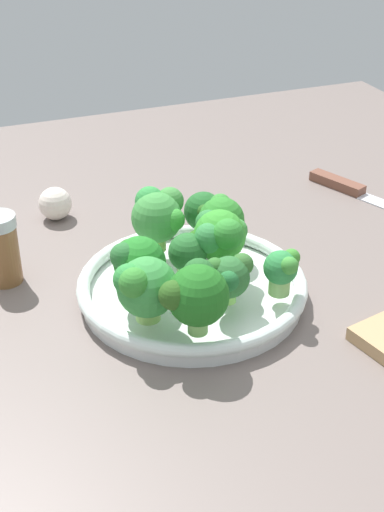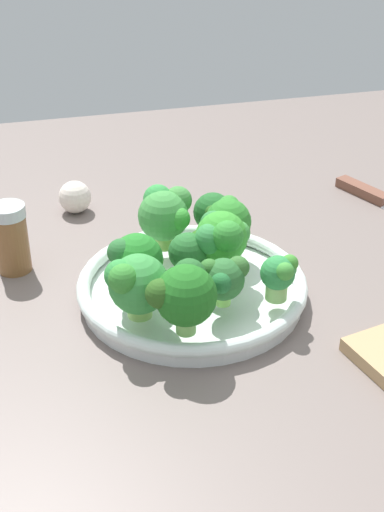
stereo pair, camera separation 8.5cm
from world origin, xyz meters
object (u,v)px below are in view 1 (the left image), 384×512
broccoli_floret_8 (221,236)px  broccoli_floret_3 (144,287)px  broccoli_floret_5 (137,261)px  pepper_shaker (1,249)px  broccoli_floret_6 (229,276)px  broccoli_floret_0 (158,214)px  broccoli_floret_9 (196,294)px  broccoli_floret_1 (220,220)px  broccoli_floret_2 (189,252)px  garlic_bulb (55,204)px  broccoli_floret_4 (283,269)px  broccoli_floret_7 (204,212)px  knife (362,193)px  bowl (192,288)px

broccoli_floret_8 → broccoli_floret_3: bearing=118.6°
broccoli_floret_5 → pepper_shaker: (12.94, 13.63, -2.44)cm
broccoli_floret_6 → broccoli_floret_8: (6.50, -1.85, 1.42)cm
broccoli_floret_0 → broccoli_floret_8: bearing=-147.0°
broccoli_floret_0 → broccoli_floret_9: 18.50cm
broccoli_floret_1 → broccoli_floret_3: broccoli_floret_3 is taller
broccoli_floret_9 → broccoli_floret_2: bearing=-17.4°
garlic_bulb → pepper_shaker: 17.69cm
broccoli_floret_3 → broccoli_floret_4: size_ratio=1.36×
broccoli_floret_5 → broccoli_floret_7: bearing=-51.3°
broccoli_floret_4 → pepper_shaker: size_ratio=0.60×
broccoli_floret_0 → pepper_shaker: size_ratio=0.86×
garlic_bulb → broccoli_floret_6: bearing=-158.7°
broccoli_floret_8 → pepper_shaker: size_ratio=0.85×
broccoli_floret_3 → broccoli_floret_9: bearing=-131.5°
broccoli_floret_2 → broccoli_floret_6: size_ratio=1.03×
broccoli_floret_0 → broccoli_floret_6: size_ratio=1.41×
knife → broccoli_floret_8: bearing=117.9°
broccoli_floret_9 → garlic_bulb: bearing=11.3°
broccoli_floret_6 → garlic_bulb: broccoli_floret_6 is taller
broccoli_floret_2 → pepper_shaker: (11.97, 20.42, -1.65)cm
garlic_bulb → broccoli_floret_7: bearing=-137.4°
broccoli_floret_7 → broccoli_floret_0: bearing=99.0°
knife → broccoli_floret_9: bearing=124.9°
broccoli_floret_7 → broccoli_floret_4: bearing=-169.2°
broccoli_floret_4 → broccoli_floret_1: bearing=11.4°
broccoli_floret_2 → knife: (16.46, -35.39, -5.81)cm
broccoli_floret_1 → broccoli_floret_8: size_ratio=0.87×
broccoli_floret_1 → broccoli_floret_9: broccoli_floret_9 is taller
broccoli_floret_1 → garlic_bulb: (21.53, 16.90, -4.58)cm
broccoli_floret_1 → garlic_bulb: broccoli_floret_1 is taller
broccoli_floret_5 → broccoli_floret_7: broccoli_floret_5 is taller
broccoli_floret_1 → broccoli_floret_3: (-11.70, 13.90, 0.29)cm
bowl → knife: 39.00cm
broccoli_floret_1 → broccoli_floret_8: 5.72cm
pepper_shaker → broccoli_floret_6: bearing=-129.5°
broccoli_floret_0 → broccoli_floret_2: bearing=-171.7°
bowl → broccoli_floret_9: bearing=160.9°
bowl → broccoli_floret_3: size_ratio=3.71×
knife → garlic_bulb: bearing=77.6°
broccoli_floret_3 → broccoli_floret_4: bearing=-92.4°
broccoli_floret_6 → broccoli_floret_7: size_ratio=0.94×
broccoli_floret_8 → broccoli_floret_9: same height
broccoli_floret_3 → broccoli_floret_8: size_ratio=0.95×
broccoli_floret_5 → broccoli_floret_9: 10.20cm
bowl → broccoli_floret_9: 12.45cm
broccoli_floret_3 → broccoli_floret_6: size_ratio=1.33×
broccoli_floret_9 → knife: bearing=-55.1°
broccoli_floret_6 → broccoli_floret_0: bearing=13.0°
broccoli_floret_6 → garlic_bulb: size_ratio=1.17×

